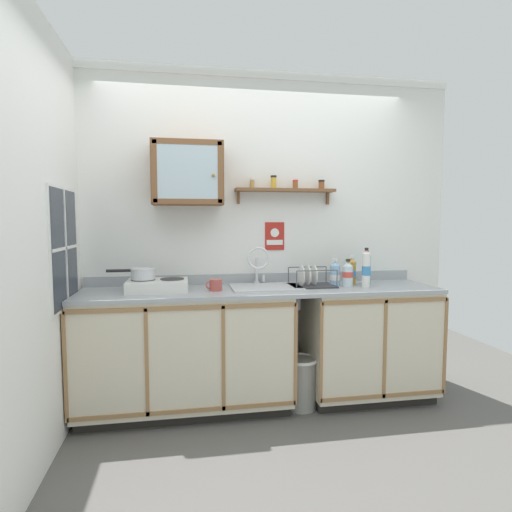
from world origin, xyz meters
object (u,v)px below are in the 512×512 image
sink (265,291)px  bottle_water_clear_4 (348,274)px  bottle_juice_amber_0 (351,271)px  wall_cabinet (188,174)px  saucepan (142,273)px  bottle_opaque_white_2 (366,269)px  hot_plate_stove (158,285)px  mug (215,285)px  bottle_water_blue_1 (335,274)px  trash_bin (301,382)px  bottle_detergent_teal_3 (366,269)px  dish_rack (310,282)px  warning_sign (275,236)px

sink → bottle_water_clear_4: bearing=-4.4°
bottle_juice_amber_0 → wall_cabinet: bearing=176.4°
saucepan → bottle_opaque_white_2: bearing=-3.8°
sink → bottle_opaque_white_2: size_ratio=1.73×
bottle_water_clear_4 → wall_cabinet: wall_cabinet is taller
hot_plate_stove → mug: 0.43m
hot_plate_stove → bottle_opaque_white_2: 1.61m
bottle_juice_amber_0 → mug: bottle_juice_amber_0 is taller
saucepan → bottle_opaque_white_2: size_ratio=1.14×
bottle_water_blue_1 → wall_cabinet: 1.40m
bottle_juice_amber_0 → trash_bin: (-0.47, -0.19, -0.82)m
bottle_detergent_teal_3 → dish_rack: 0.49m
saucepan → bottle_water_blue_1: size_ratio=1.61×
hot_plate_stove → saucepan: 0.15m
hot_plate_stove → warning_sign: warning_sign is taller
bottle_water_blue_1 → mug: (-0.97, -0.08, -0.05)m
dish_rack → trash_bin: bearing=-128.7°
bottle_juice_amber_0 → saucepan: bearing=-178.8°
dish_rack → trash_bin: dish_rack is taller
trash_bin → bottle_water_blue_1: bearing=25.0°
warning_sign → hot_plate_stove: bearing=-163.7°
saucepan → mug: saucepan is taller
bottle_juice_amber_0 → hot_plate_stove: bearing=-177.8°
saucepan → bottle_detergent_teal_3: 1.77m
bottle_water_blue_1 → bottle_water_clear_4: 0.10m
bottle_water_clear_4 → trash_bin: (-0.41, -0.10, -0.82)m
bottle_water_clear_4 → dish_rack: (-0.29, 0.04, -0.06)m
dish_rack → trash_bin: size_ratio=0.89×
hot_plate_stove → warning_sign: bearing=16.3°
trash_bin → bottle_detergent_teal_3: bearing=15.9°
mug → wall_cabinet: wall_cabinet is taller
dish_rack → bottle_detergent_teal_3: bearing=3.4°
saucepan → bottle_juice_amber_0: bottle_juice_amber_0 is taller
saucepan → wall_cabinet: bearing=19.0°
bottle_juice_amber_0 → bottle_water_clear_4: 0.11m
bottle_opaque_white_2 → dish_rack: bottle_opaque_white_2 is taller
bottle_water_clear_4 → mug: (-1.05, -0.03, -0.06)m
hot_plate_stove → wall_cabinet: size_ratio=0.82×
bottle_juice_amber_0 → bottle_opaque_white_2: bottle_opaque_white_2 is taller
bottle_water_blue_1 → mug: 0.97m
sink → bottle_opaque_white_2: (0.79, -0.11, 0.17)m
bottle_detergent_teal_3 → wall_cabinet: 1.62m
bottle_opaque_white_2 → wall_cabinet: (-1.37, 0.23, 0.74)m
bottle_water_blue_1 → warning_sign: 0.59m
saucepan → bottle_water_clear_4: bearing=-1.9°
hot_plate_stove → trash_bin: (1.07, -0.13, -0.76)m
bottle_water_clear_4 → wall_cabinet: (-1.24, 0.17, 0.78)m
hot_plate_stove → mug: bearing=-8.1°
bottle_juice_amber_0 → bottle_water_blue_1: bottle_juice_amber_0 is taller
warning_sign → dish_rack: bearing=-48.4°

